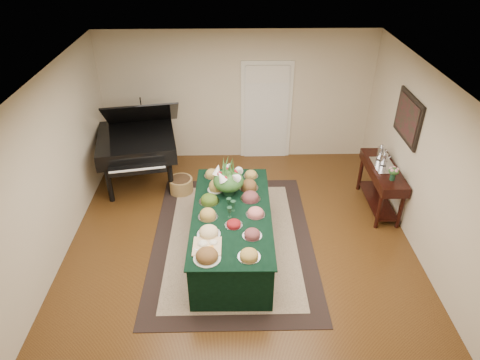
{
  "coord_description": "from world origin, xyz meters",
  "views": [
    {
      "loc": [
        -0.12,
        -5.27,
        4.57
      ],
      "look_at": [
        0.0,
        0.3,
        1.05
      ],
      "focal_mm": 32.0,
      "sensor_mm": 36.0,
      "label": 1
    }
  ],
  "objects_px": {
    "grand_piano": "(137,142)",
    "floral_centerpiece": "(228,177)",
    "mahogany_sideboard": "(382,176)",
    "buffet_table": "(232,232)"
  },
  "relations": [
    {
      "from": "grand_piano",
      "to": "mahogany_sideboard",
      "type": "height_order",
      "value": "grand_piano"
    },
    {
      "from": "buffet_table",
      "to": "mahogany_sideboard",
      "type": "distance_m",
      "value": 2.88
    },
    {
      "from": "grand_piano",
      "to": "mahogany_sideboard",
      "type": "xyz_separation_m",
      "value": [
        4.4,
        -0.98,
        -0.22
      ]
    },
    {
      "from": "floral_centerpiece",
      "to": "grand_piano",
      "type": "height_order",
      "value": "grand_piano"
    },
    {
      "from": "grand_piano",
      "to": "mahogany_sideboard",
      "type": "bearing_deg",
      "value": -12.51
    },
    {
      "from": "grand_piano",
      "to": "buffet_table",
      "type": "bearing_deg",
      "value": -50.24
    },
    {
      "from": "buffet_table",
      "to": "mahogany_sideboard",
      "type": "xyz_separation_m",
      "value": [
        2.63,
        1.16,
        0.26
      ]
    },
    {
      "from": "buffet_table",
      "to": "grand_piano",
      "type": "relative_size",
      "value": 1.31
    },
    {
      "from": "grand_piano",
      "to": "floral_centerpiece",
      "type": "bearing_deg",
      "value": -43.33
    },
    {
      "from": "buffet_table",
      "to": "floral_centerpiece",
      "type": "distance_m",
      "value": 0.85
    }
  ]
}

